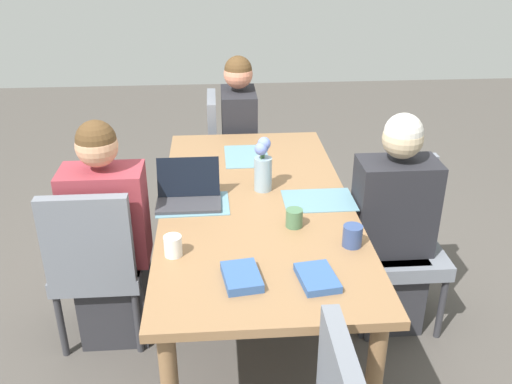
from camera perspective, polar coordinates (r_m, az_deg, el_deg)
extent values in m
plane|color=#4C4742|center=(3.24, 0.00, -12.55)|extent=(10.00, 10.00, 0.00)
cube|color=olive|center=(2.85, 0.00, -1.26)|extent=(1.98, 0.96, 0.04)
cylinder|color=olive|center=(3.87, 4.89, 0.28)|extent=(0.07, 0.07, 0.69)
cylinder|color=olive|center=(3.83, -6.98, -0.11)|extent=(0.07, 0.07, 0.69)
cube|color=slate|center=(3.03, -15.53, -7.22)|extent=(0.44, 0.44, 0.08)
cube|color=slate|center=(2.73, -16.86, -4.74)|extent=(0.06, 0.42, 0.45)
cylinder|color=#333338|center=(3.35, -17.74, -8.70)|extent=(0.04, 0.04, 0.37)
cylinder|color=#333338|center=(3.27, -11.20, -8.67)|extent=(0.04, 0.04, 0.37)
cylinder|color=#333338|center=(3.05, -19.22, -12.73)|extent=(0.04, 0.04, 0.37)
cylinder|color=#333338|center=(2.97, -11.96, -12.83)|extent=(0.04, 0.04, 0.37)
cube|color=#2D2D33|center=(3.12, -14.03, -10.07)|extent=(0.36, 0.34, 0.45)
cube|color=#93333D|center=(2.87, -15.04, -2.36)|extent=(0.24, 0.40, 0.50)
sphere|color=tan|center=(2.72, -15.93, 4.52)|extent=(0.20, 0.20, 0.20)
sphere|color=#51381E|center=(2.71, -16.00, 5.11)|extent=(0.19, 0.19, 0.19)
cube|color=slate|center=(4.18, -1.74, 3.30)|extent=(0.44, 0.44, 0.08)
cube|color=slate|center=(4.08, -4.47, 6.66)|extent=(0.42, 0.06, 0.45)
cylinder|color=#333338|center=(4.45, 0.63, 1.65)|extent=(0.04, 0.04, 0.37)
cylinder|color=#333338|center=(4.11, 1.08, -0.53)|extent=(0.04, 0.04, 0.37)
cylinder|color=#333338|center=(4.44, -4.27, 1.49)|extent=(0.04, 0.04, 0.37)
cylinder|color=#333338|center=(4.09, -4.23, -0.71)|extent=(0.04, 0.04, 0.37)
cube|color=#2D2D33|center=(4.20, -1.67, 0.66)|extent=(0.34, 0.36, 0.45)
cube|color=#232328|center=(4.02, -1.75, 6.79)|extent=(0.40, 0.24, 0.50)
sphere|color=tan|center=(3.91, -1.83, 11.92)|extent=(0.20, 0.20, 0.20)
sphere|color=#51381E|center=(3.90, -1.83, 12.35)|extent=(0.19, 0.19, 0.19)
cube|color=slate|center=(3.11, 14.42, -6.14)|extent=(0.44, 0.44, 0.08)
cube|color=slate|center=(3.14, 13.93, -0.20)|extent=(0.06, 0.42, 0.45)
cylinder|color=#333338|center=(3.15, 18.35, -11.19)|extent=(0.04, 0.04, 0.37)
cylinder|color=#333338|center=(3.03, 11.55, -11.87)|extent=(0.04, 0.04, 0.37)
cylinder|color=#333338|center=(3.44, 16.10, -7.44)|extent=(0.04, 0.04, 0.37)
cylinder|color=#333338|center=(3.33, 9.89, -7.90)|extent=(0.04, 0.04, 0.37)
cube|color=#2D2D33|center=(3.19, 13.02, -9.03)|extent=(0.36, 0.34, 0.45)
cube|color=#232328|center=(2.95, 13.93, -1.43)|extent=(0.24, 0.40, 0.50)
sphere|color=tan|center=(2.80, 14.74, 5.30)|extent=(0.20, 0.20, 0.20)
sphere|color=beige|center=(2.79, 14.81, 5.87)|extent=(0.19, 0.19, 0.19)
cylinder|color=#8EA8B7|center=(2.92, 0.72, 1.85)|extent=(0.09, 0.09, 0.18)
sphere|color=#6B7FD1|center=(2.88, 0.66, 4.59)|extent=(0.07, 0.07, 0.07)
cylinder|color=#477A3D|center=(2.89, 0.65, 4.09)|extent=(0.01, 0.01, 0.05)
sphere|color=#6B7FD1|center=(2.87, 0.66, 4.47)|extent=(0.06, 0.06, 0.06)
cylinder|color=#477A3D|center=(2.88, 0.65, 3.98)|extent=(0.01, 0.01, 0.05)
sphere|color=#6B7FD1|center=(2.85, 0.52, 4.42)|extent=(0.07, 0.07, 0.07)
cylinder|color=#477A3D|center=(2.86, 0.52, 3.89)|extent=(0.01, 0.01, 0.06)
sphere|color=#6B7FD1|center=(2.87, 0.79, 4.53)|extent=(0.05, 0.05, 0.05)
cylinder|color=#477A3D|center=(2.88, 0.79, 4.00)|extent=(0.01, 0.01, 0.06)
sphere|color=#6B7FD1|center=(2.86, 0.84, 4.95)|extent=(0.07, 0.07, 0.07)
cylinder|color=#477A3D|center=(2.88, 0.84, 4.22)|extent=(0.01, 0.01, 0.08)
cube|color=slate|center=(2.82, -6.44, -1.25)|extent=(0.27, 0.37, 0.00)
cube|color=slate|center=(3.38, -0.97, 3.67)|extent=(0.36, 0.26, 0.00)
cube|color=slate|center=(2.86, 6.41, -0.85)|extent=(0.26, 0.36, 0.00)
cube|color=#38383D|center=(2.82, -6.86, -1.07)|extent=(0.22, 0.32, 0.02)
cube|color=black|center=(2.85, -6.91, 1.54)|extent=(0.06, 0.31, 0.19)
cylinder|color=#33477A|center=(2.48, 9.80, -4.43)|extent=(0.09, 0.09, 0.10)
cylinder|color=#47704C|center=(2.60, 3.92, -2.66)|extent=(0.08, 0.08, 0.09)
cylinder|color=white|center=(2.40, -8.45, -5.45)|extent=(0.08, 0.08, 0.09)
cube|color=#335693|center=(2.23, -1.47, -8.63)|extent=(0.22, 0.17, 0.04)
cube|color=#335693|center=(2.24, 6.26, -8.69)|extent=(0.22, 0.17, 0.03)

